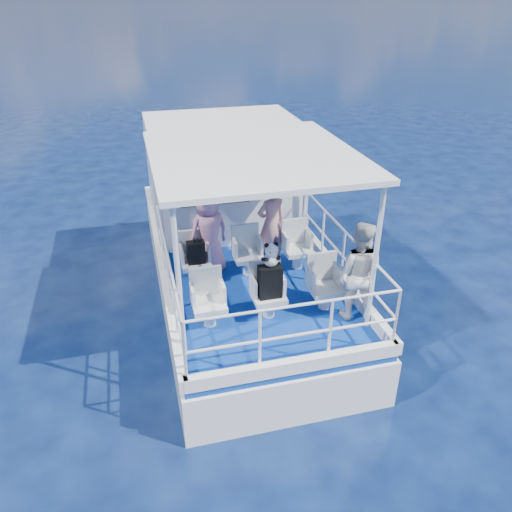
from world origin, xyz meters
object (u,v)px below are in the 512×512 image
Objects in this scene: passenger_port_fwd at (209,233)px; backpack_center at (270,282)px; passenger_stbd_aft at (358,271)px; panda at (271,254)px.

passenger_port_fwd is 2.95× the size of backpack_center.
passenger_stbd_aft is at bearing -11.85° from backpack_center.
passenger_stbd_aft is at bearing -12.98° from panda.
passenger_stbd_aft is 1.30m from panda.
passenger_stbd_aft is 1.28m from backpack_center.
passenger_port_fwd is at bearing 112.33° from panda.
panda is (-1.23, 0.28, 0.30)m from passenger_stbd_aft.
passenger_stbd_aft reaches higher than panda.
backpack_center is (-1.25, 0.26, -0.14)m from passenger_stbd_aft.
panda is (0.65, -1.57, 0.32)m from passenger_port_fwd.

